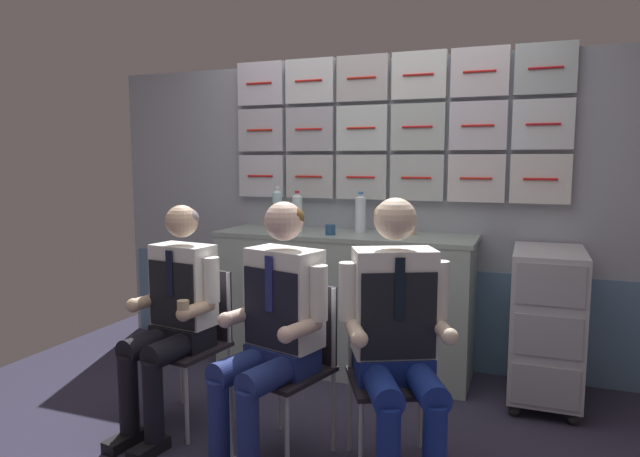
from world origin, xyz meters
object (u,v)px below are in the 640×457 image
object	(u,v)px
service_trolley	(546,321)
water_bottle_short	(297,213)
folding_chair_left	(194,328)
folding_chair_by_counter	(390,357)
crew_member_right	(273,322)
crew_member_left	(173,309)
coffee_cup_white	(330,229)
folding_chair_right	(295,349)
crew_member_by_counter	(397,327)

from	to	relation	value
service_trolley	water_bottle_short	distance (m)	1.73
water_bottle_short	folding_chair_left	bearing A→B (deg)	-104.76
folding_chair_left	folding_chair_by_counter	bearing A→B (deg)	-3.03
crew_member_right	folding_chair_by_counter	xyz separation A→B (m)	(0.51, 0.22, -0.18)
crew_member_left	coffee_cup_white	size ratio (longest dim) A/B	17.68
crew_member_left	crew_member_right	bearing A→B (deg)	-9.99
folding_chair_left	crew_member_left	distance (m)	0.22
crew_member_left	coffee_cup_white	xyz separation A→B (m)	(0.52, 1.05, 0.33)
service_trolley	coffee_cup_white	xyz separation A→B (m)	(-1.37, -0.02, 0.50)
folding_chair_left	crew_member_left	world-z (taller)	crew_member_left
service_trolley	crew_member_right	xyz separation A→B (m)	(-1.24, -1.19, 0.20)
folding_chair_by_counter	folding_chair_right	bearing A→B (deg)	-172.48
crew_member_left	folding_chair_right	xyz separation A→B (m)	(0.69, 0.04, -0.15)
water_bottle_short	folding_chair_by_counter	bearing A→B (deg)	-47.50
folding_chair_right	folding_chair_by_counter	bearing A→B (deg)	7.52
coffee_cup_white	folding_chair_left	bearing A→B (deg)	-119.14
crew_member_left	folding_chair_right	size ratio (longest dim) A/B	1.45
folding_chair_by_counter	folding_chair_left	bearing A→B (deg)	176.97
crew_member_right	crew_member_by_counter	size ratio (longest dim) A/B	0.98
folding_chair_left	crew_member_right	distance (m)	0.71
coffee_cup_white	crew_member_by_counter	bearing A→B (deg)	-56.93
crew_member_left	water_bottle_short	size ratio (longest dim) A/B	4.20
service_trolley	crew_member_right	distance (m)	1.73
service_trolley	water_bottle_short	world-z (taller)	water_bottle_short
folding_chair_left	crew_member_left	size ratio (longest dim) A/B	0.69
folding_chair_right	crew_member_by_counter	bearing A→B (deg)	-8.47
crew_member_by_counter	water_bottle_short	size ratio (longest dim) A/B	4.44
water_bottle_short	folding_chair_right	bearing A→B (deg)	-67.72
folding_chair_right	water_bottle_short	bearing A→B (deg)	112.28
crew_member_right	folding_chair_by_counter	world-z (taller)	crew_member_right
folding_chair_right	water_bottle_short	distance (m)	1.27
folding_chair_left	coffee_cup_white	bearing A→B (deg)	60.86
folding_chair_left	crew_member_by_counter	bearing A→B (deg)	-9.53
folding_chair_left	crew_member_by_counter	size ratio (longest dim) A/B	0.65
folding_chair_right	crew_member_right	size ratio (longest dim) A/B	0.66
folding_chair_left	folding_chair_right	world-z (taller)	same
folding_chair_left	folding_chair_by_counter	world-z (taller)	same
crew_member_by_counter	coffee_cup_white	world-z (taller)	crew_member_by_counter
service_trolley	folding_chair_by_counter	distance (m)	1.21
crew_member_right	coffee_cup_white	size ratio (longest dim) A/B	18.33
folding_chair_right	folding_chair_by_counter	world-z (taller)	same
crew_member_left	crew_member_right	xyz separation A→B (m)	(0.65, -0.11, 0.03)
folding_chair_right	crew_member_left	bearing A→B (deg)	-176.73
folding_chair_left	water_bottle_short	distance (m)	1.11
coffee_cup_white	folding_chair_by_counter	bearing A→B (deg)	-55.89
crew_member_left	crew_member_right	size ratio (longest dim) A/B	0.96
crew_member_left	crew_member_right	world-z (taller)	crew_member_right
folding_chair_by_counter	water_bottle_short	bearing A→B (deg)	132.50
folding_chair_by_counter	water_bottle_short	size ratio (longest dim) A/B	2.89
folding_chair_by_counter	crew_member_by_counter	world-z (taller)	crew_member_by_counter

